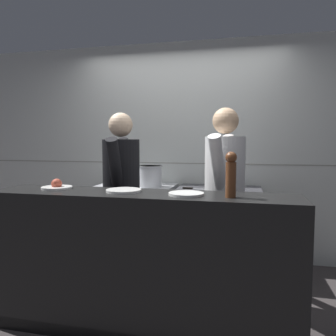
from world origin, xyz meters
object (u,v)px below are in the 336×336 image
object	(u,v)px
stock_pot	(114,175)
plated_dish_main	(57,186)
chef_head_cook	(121,193)
plated_dish_appetiser	(124,191)
chefs_knife	(196,189)
sauce_pot	(151,176)
plated_dish_dessert	(186,194)
pepper_mill	(231,174)
chef_sous	(224,195)
oven_range	(135,224)

from	to	relation	value
stock_pot	plated_dish_main	size ratio (longest dim) A/B	1.19
chef_head_cook	plated_dish_appetiser	bearing A→B (deg)	-74.43
chefs_knife	chef_head_cook	world-z (taller)	chef_head_cook
plated_dish_main	sauce_pot	bearing A→B (deg)	71.26
plated_dish_appetiser	chef_head_cook	bearing A→B (deg)	112.70
plated_dish_main	plated_dish_dessert	bearing A→B (deg)	-3.70
chefs_knife	pepper_mill	distance (m)	1.32
sauce_pot	plated_dish_dessert	bearing A→B (deg)	-64.06
plated_dish_appetiser	chef_sous	distance (m)	0.94
sauce_pot	plated_dish_appetiser	distance (m)	1.26
chefs_knife	plated_dish_main	bearing A→B (deg)	-130.07
stock_pot	chef_head_cook	bearing A→B (deg)	-63.21
chef_head_cook	chef_sous	world-z (taller)	chef_sous
stock_pot	plated_dish_appetiser	xyz separation A→B (m)	(0.61, -1.31, 0.03)
sauce_pot	chefs_knife	bearing A→B (deg)	-10.33
plated_dish_main	chef_head_cook	xyz separation A→B (m)	(0.33, 0.55, -0.13)
stock_pot	plated_dish_main	bearing A→B (deg)	-87.97
chefs_knife	plated_dish_appetiser	xyz separation A→B (m)	(-0.38, -1.15, 0.14)
pepper_mill	chef_sous	bearing A→B (deg)	96.39
oven_range	chef_sous	bearing A→B (deg)	-32.31
sauce_pot	chef_sous	size ratio (longest dim) A/B	0.16
oven_range	sauce_pot	world-z (taller)	sauce_pot
stock_pot	chef_head_cook	world-z (taller)	chef_head_cook
pepper_mill	chef_sous	world-z (taller)	chef_sous
plated_dish_dessert	pepper_mill	xyz separation A→B (m)	(0.30, -0.03, 0.15)
plated_dish_dessert	chefs_knife	bearing A→B (deg)	94.56
oven_range	chef_head_cook	distance (m)	0.86
oven_range	plated_dish_main	xyz separation A→B (m)	(-0.21, -1.25, 0.61)
sauce_pot	plated_dish_main	world-z (taller)	sauce_pot
chefs_knife	stock_pot	bearing A→B (deg)	170.83
pepper_mill	plated_dish_appetiser	bearing A→B (deg)	174.61
plated_dish_appetiser	chefs_knife	bearing A→B (deg)	71.59
oven_range	plated_dish_appetiser	world-z (taller)	plated_dish_appetiser
plated_dish_dessert	chef_head_cook	distance (m)	0.96
stock_pot	chef_sous	size ratio (longest dim) A/B	0.17
plated_dish_main	stock_pot	bearing A→B (deg)	92.03
plated_dish_dessert	pepper_mill	bearing A→B (deg)	-5.19
plated_dish_main	plated_dish_dessert	world-z (taller)	plated_dish_main
oven_range	plated_dish_main	bearing A→B (deg)	-99.72
pepper_mill	plated_dish_main	bearing A→B (deg)	175.97
plated_dish_appetiser	plated_dish_main	bearing A→B (deg)	177.85
plated_dish_main	chef_sous	xyz separation A→B (m)	(1.28, 0.58, -0.12)
oven_range	sauce_pot	xyz separation A→B (m)	(0.20, -0.02, 0.58)
plated_dish_appetiser	chef_head_cook	distance (m)	0.63
stock_pot	plated_dish_dessert	xyz separation A→B (m)	(1.09, -1.36, 0.03)
stock_pot	chef_head_cook	distance (m)	0.83
oven_range	plated_dish_appetiser	distance (m)	1.45
chefs_knife	chef_sous	distance (m)	0.64
stock_pot	plated_dish_appetiser	world-z (taller)	stock_pot
chefs_knife	pepper_mill	xyz separation A→B (m)	(0.40, -1.23, 0.29)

